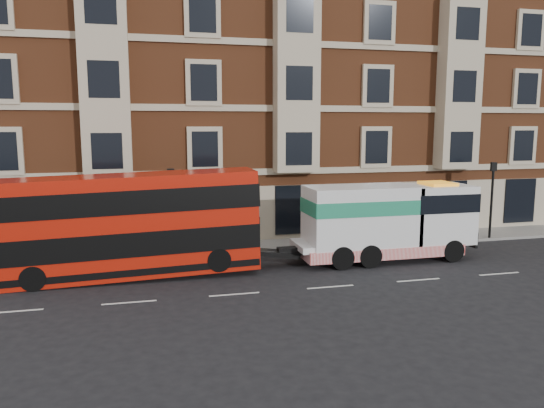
% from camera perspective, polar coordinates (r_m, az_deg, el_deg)
% --- Properties ---
extents(ground, '(120.00, 120.00, 0.00)m').
position_cam_1_polar(ground, '(22.17, 6.30, -8.86)').
color(ground, black).
rests_on(ground, ground).
extents(sidewalk, '(90.00, 3.00, 0.15)m').
position_cam_1_polar(sidewalk, '(29.05, 1.17, -4.46)').
color(sidewalk, slate).
rests_on(sidewalk, ground).
extents(victorian_terrace, '(45.00, 12.00, 20.40)m').
position_cam_1_polar(victorian_terrace, '(35.87, -1.20, 14.08)').
color(victorian_terrace, brown).
rests_on(victorian_terrace, ground).
extents(lamp_post_west, '(0.35, 0.15, 4.35)m').
position_cam_1_polar(lamp_post_west, '(26.35, -10.75, -0.19)').
color(lamp_post_west, black).
rests_on(lamp_post_west, sidewalk).
extents(lamp_post_east, '(0.35, 0.15, 4.35)m').
position_cam_1_polar(lamp_post_east, '(32.69, 22.58, 0.98)').
color(lamp_post_east, black).
rests_on(lamp_post_east, sidewalk).
extents(double_decker_bus, '(11.09, 2.55, 4.49)m').
position_cam_1_polar(double_decker_bus, '(23.73, -15.17, -2.03)').
color(double_decker_bus, '#B9190A').
rests_on(double_decker_bus, ground).
extents(tow_truck, '(8.88, 2.62, 3.70)m').
position_cam_1_polar(tow_truck, '(26.41, 12.02, -1.78)').
color(tow_truck, silver).
rests_on(tow_truck, ground).
extents(box_van, '(4.74, 2.20, 2.42)m').
position_cam_1_polar(box_van, '(25.57, -26.65, -4.62)').
color(box_van, silver).
rests_on(box_van, ground).
extents(pedestrian, '(0.68, 0.56, 1.61)m').
position_cam_1_polar(pedestrian, '(27.88, -25.90, -4.03)').
color(pedestrian, '#192732').
rests_on(pedestrian, sidewalk).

